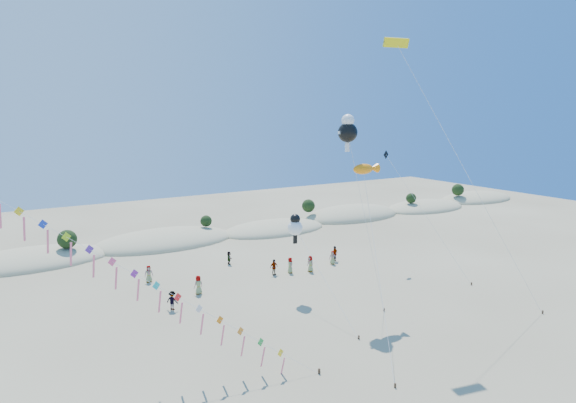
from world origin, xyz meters
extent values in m
ellipsoid|color=tan|center=(-16.00, 44.60, 0.00)|extent=(17.60, 9.68, 3.00)
ellipsoid|color=#213112|center=(-16.00, 44.60, 0.83)|extent=(14.08, 6.34, 0.70)
ellipsoid|color=tan|center=(0.00, 45.30, 0.00)|extent=(19.00, 10.45, 3.40)
ellipsoid|color=#213112|center=(0.00, 45.30, 0.94)|extent=(15.20, 6.84, 0.76)
ellipsoid|color=tan|center=(16.00, 43.90, 0.00)|extent=(16.40, 9.02, 2.80)
ellipsoid|color=#213112|center=(16.00, 43.90, 0.77)|extent=(13.12, 5.90, 0.66)
ellipsoid|color=tan|center=(32.00, 45.70, 0.00)|extent=(18.00, 9.90, 3.80)
ellipsoid|color=#213112|center=(32.00, 45.70, 1.04)|extent=(14.40, 6.48, 0.72)
ellipsoid|color=tan|center=(48.00, 44.50, 0.00)|extent=(16.80, 9.24, 3.00)
ellipsoid|color=#213112|center=(48.00, 44.50, 0.83)|extent=(13.44, 6.05, 0.67)
ellipsoid|color=tan|center=(64.00, 45.90, 0.00)|extent=(17.60, 9.68, 3.20)
ellipsoid|color=#213112|center=(64.00, 45.90, 0.88)|extent=(14.08, 6.34, 0.70)
sphere|color=black|center=(-12.00, 43.40, 2.48)|extent=(2.20, 2.20, 2.20)
sphere|color=black|center=(6.00, 45.40, 2.24)|extent=(1.60, 1.60, 1.60)
sphere|color=black|center=(24.00, 46.80, 2.44)|extent=(2.10, 2.10, 2.10)
sphere|color=black|center=(44.00, 44.10, 2.32)|extent=(1.80, 1.80, 1.80)
sphere|color=black|center=(58.00, 45.60, 2.52)|extent=(2.30, 2.30, 2.30)
cube|color=#3F2D1E|center=(-1.14, 7.25, 0.17)|extent=(0.12, 0.12, 0.35)
cylinder|color=silver|center=(-14.33, 13.72, 9.20)|extent=(26.41, 12.96, 18.41)
cube|color=yellow|center=(-3.42, 8.37, 1.59)|extent=(1.13, 0.44, 1.19)
cube|color=pink|center=(-3.24, 8.42, 0.49)|extent=(0.19, 0.45, 1.55)
cube|color=green|center=(-4.57, 8.93, 2.39)|extent=(1.13, 0.44, 1.19)
cube|color=pink|center=(-4.39, 8.98, 1.29)|extent=(0.19, 0.45, 1.55)
cube|color=orange|center=(-5.72, 9.50, 3.19)|extent=(1.13, 0.44, 1.19)
cube|color=pink|center=(-5.54, 9.55, 2.09)|extent=(0.19, 0.45, 1.55)
cube|color=orange|center=(-6.86, 10.06, 3.99)|extent=(1.13, 0.44, 1.19)
cube|color=pink|center=(-6.68, 10.11, 2.89)|extent=(0.19, 0.45, 1.55)
cube|color=silver|center=(-8.01, 10.62, 4.79)|extent=(1.13, 0.44, 1.19)
cube|color=pink|center=(-7.83, 10.67, 3.69)|extent=(0.19, 0.45, 1.55)
cube|color=red|center=(-9.16, 11.18, 5.59)|extent=(1.13, 0.44, 1.19)
cube|color=pink|center=(-8.98, 11.23, 4.49)|extent=(0.19, 0.45, 1.55)
cube|color=#19BEBC|center=(-10.31, 11.75, 6.39)|extent=(1.13, 0.44, 1.19)
cube|color=pink|center=(-10.13, 11.80, 5.29)|extent=(0.19, 0.45, 1.55)
cube|color=purple|center=(-11.46, 12.31, 7.19)|extent=(1.13, 0.44, 1.19)
cube|color=pink|center=(-11.28, 12.36, 6.09)|extent=(0.19, 0.45, 1.55)
cube|color=#FF5089|center=(-12.60, 12.87, 7.99)|extent=(1.13, 0.44, 1.19)
cube|color=pink|center=(-12.42, 12.92, 6.89)|extent=(0.19, 0.45, 1.55)
cube|color=#5A29A4|center=(-13.75, 13.43, 8.79)|extent=(1.13, 0.44, 1.19)
cube|color=pink|center=(-13.57, 13.48, 7.69)|extent=(0.19, 0.45, 1.55)
cube|color=#A0D719|center=(-14.90, 14.00, 9.59)|extent=(1.13, 0.44, 1.19)
cube|color=pink|center=(-14.72, 14.05, 8.49)|extent=(0.19, 0.45, 1.55)
cube|color=#1737C5|center=(-16.05, 14.56, 10.39)|extent=(1.13, 0.44, 1.19)
cube|color=pink|center=(-15.87, 14.61, 9.29)|extent=(0.19, 0.45, 1.55)
cube|color=yellow|center=(-17.19, 15.12, 11.19)|extent=(1.13, 0.44, 1.19)
cube|color=pink|center=(-17.01, 15.17, 10.09)|extent=(0.19, 0.45, 1.55)
cube|color=pink|center=(-18.16, 15.74, 10.89)|extent=(0.19, 0.45, 1.55)
cube|color=#3F2D1E|center=(1.98, 3.45, 0.15)|extent=(0.10, 0.10, 0.30)
cylinder|color=silver|center=(5.37, 9.33, 6.11)|extent=(6.80, 11.78, 12.23)
ellipsoid|color=orange|center=(8.75, 15.20, 12.22)|extent=(2.06, 0.91, 0.91)
cone|color=orange|center=(9.91, 15.20, 12.22)|extent=(0.83, 0.83, 0.83)
cube|color=#3F2D1E|center=(4.27, 9.81, 0.15)|extent=(0.10, 0.10, 0.30)
cylinder|color=silver|center=(4.66, 15.05, 3.23)|extent=(0.81, 10.49, 6.48)
sphere|color=white|center=(5.06, 20.28, 6.46)|extent=(1.41, 1.41, 1.41)
sphere|color=black|center=(5.06, 20.28, 7.31)|extent=(0.94, 0.94, 0.94)
cube|color=black|center=(5.06, 20.28, 5.36)|extent=(0.35, 0.18, 0.80)
cube|color=#3F2D1E|center=(9.50, 12.79, 0.15)|extent=(0.10, 0.10, 0.30)
cylinder|color=silver|center=(8.76, 14.66, 7.64)|extent=(1.50, 3.78, 15.29)
sphere|color=black|center=(8.03, 16.54, 15.28)|extent=(1.71, 1.71, 1.71)
sphere|color=white|center=(8.03, 16.54, 16.30)|extent=(1.11, 1.11, 1.11)
cube|color=white|center=(8.03, 16.54, 14.03)|extent=(0.35, 0.18, 0.80)
cube|color=white|center=(7.33, 16.54, 15.28)|extent=(0.60, 0.15, 0.25)
cube|color=white|center=(8.73, 16.54, 15.28)|extent=(0.60, 0.15, 0.25)
cube|color=#3F2D1E|center=(20.80, 5.42, 0.15)|extent=(0.10, 0.10, 0.30)
cylinder|color=silver|center=(15.46, 9.32, 11.23)|extent=(10.70, 7.84, 22.47)
cube|color=yellow|center=(10.13, 13.22, 22.46)|extent=(2.21, 0.90, 0.78)
cube|color=black|center=(10.13, 13.24, 22.46)|extent=(2.14, 0.55, 0.19)
cube|color=#3F2D1E|center=(21.47, 13.24, 0.15)|extent=(0.10, 0.10, 0.30)
cylinder|color=silver|center=(20.66, 18.90, 6.18)|extent=(1.65, 11.35, 12.37)
cube|color=black|center=(19.85, 24.57, 12.36)|extent=(0.97, 0.29, 0.99)
imported|color=slate|center=(-6.11, 22.58, 0.85)|extent=(1.20, 1.24, 1.70)
imported|color=slate|center=(-2.80, 25.02, 0.90)|extent=(0.96, 0.70, 1.80)
imported|color=slate|center=(6.06, 26.17, 0.85)|extent=(1.05, 0.55, 1.71)
imported|color=slate|center=(13.67, 26.05, 0.77)|extent=(0.90, 0.84, 1.55)
imported|color=slate|center=(7.89, 25.87, 0.85)|extent=(0.71, 0.93, 1.70)
imported|color=slate|center=(10.00, 25.10, 0.89)|extent=(0.65, 0.92, 1.78)
imported|color=slate|center=(-5.96, 30.76, 0.87)|extent=(0.93, 0.68, 1.74)
imported|color=slate|center=(14.53, 26.78, 0.91)|extent=(1.16, 0.84, 1.82)
imported|color=slate|center=(3.51, 32.08, 0.75)|extent=(0.76, 1.46, 1.50)
camera|label=1|loc=(-17.85, -16.65, 16.70)|focal=30.00mm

